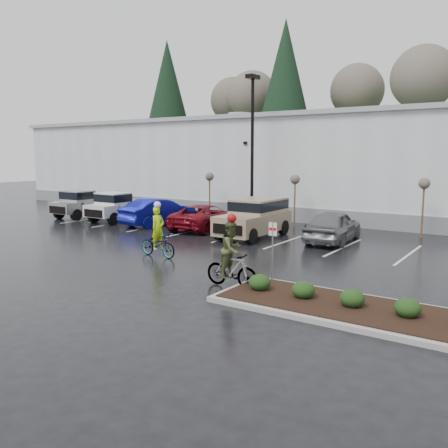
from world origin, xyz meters
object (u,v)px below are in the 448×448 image
Objects in this scene: sapling_west at (210,179)px; sapling_mid at (295,182)px; fire_lane_sign at (273,245)px; suv_tan at (253,218)px; car_blue at (159,212)px; sapling_east at (424,187)px; pickup_silver at (88,203)px; car_red at (205,217)px; cyclist_hivis at (158,240)px; lamppost at (252,134)px; car_grey at (333,226)px; pickup_white at (123,206)px; cyclist_olive at (232,261)px.

sapling_west is 6.50m from sapling_mid.
suv_tan is (-5.37, 7.87, -0.38)m from fire_lane_sign.
car_blue is 1.00× the size of suv_tan.
car_blue is (-14.78, -4.44, -1.89)m from sapling_east.
sapling_east is 22.04m from pickup_silver.
cyclist_hivis is at bearing 105.15° from car_red.
sapling_mid reaches higher than car_red.
sapling_west reaches higher than fire_lane_sign.
car_red is (-1.34, -3.16, -4.95)m from lamppost.
car_red is 3.85m from suv_tan.
sapling_west and sapling_east have the same top height.
sapling_mid reaches higher than pickup_silver.
car_blue is (-4.78, -3.44, -4.84)m from lamppost.
pickup_white is at bearing -2.74° from car_grey.
pickup_white is 1.02× the size of car_blue.
suv_tan is 9.83m from cyclist_olive.
sapling_mid reaches higher than car_blue.
suv_tan is at bearing 26.56° from cyclist_olive.
car_grey is at bearing 1.41° from pickup_silver.
sapling_west is at bearing 180.00° from sapling_east.
sapling_west is 4.89m from car_blue.
sapling_west is 0.63× the size of car_blue.
pickup_white is at bearing -133.63° from sapling_west.
car_blue is (3.29, -0.17, -0.14)m from pickup_white.
sapling_east is at bearing 0.00° from sapling_mid.
cyclist_olive is at bearing -72.73° from sapling_mid.
sapling_east reaches higher than suv_tan.
sapling_west reaches higher than car_blue.
suv_tan is (10.50, -0.66, 0.05)m from pickup_white.
car_grey is (10.52, -3.89, -1.90)m from sapling_west.
car_blue is at bearing 146.38° from fire_lane_sign.
cyclist_hivis reaches higher than fire_lane_sign.
sapling_east is at bearing -165.70° from car_red.
lamppost is 14.78m from fire_lane_sign.
cyclist_hivis is at bearing -126.53° from sapling_east.
pickup_white is at bearing -166.70° from sapling_east.
sapling_west is 1.00× the size of sapling_mid.
car_red is at bearing 168.44° from suv_tan.
pickup_white is (-18.07, -4.27, -1.75)m from sapling_east.
cyclist_olive is (18.31, -9.41, -0.08)m from pickup_silver.
pickup_white is 2.14× the size of cyclist_hivis.
cyclist_olive is at bearing -27.20° from pickup_silver.
pickup_silver is 1.00× the size of pickup_white.
sapling_west is at bearing 180.00° from sapling_mid.
sapling_mid is 8.73m from car_blue.
sapling_east is at bearing -12.89° from cyclist_olive.
fire_lane_sign is at bearing 153.95° from car_blue.
cyclist_olive is at bearing 148.70° from car_blue.
pickup_white is 0.98× the size of car_red.
sapling_mid is at bearing 112.49° from fire_lane_sign.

